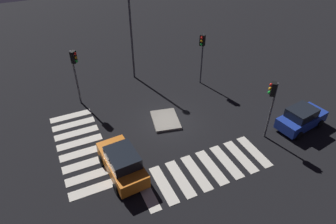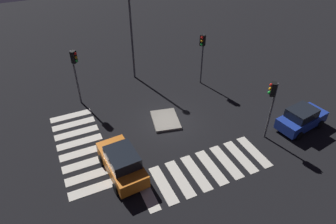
% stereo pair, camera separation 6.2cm
% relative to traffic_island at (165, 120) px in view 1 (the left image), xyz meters
% --- Properties ---
extents(ground_plane, '(80.00, 80.00, 0.00)m').
position_rel_traffic_island_xyz_m(ground_plane, '(0.25, 0.11, -0.09)').
color(ground_plane, black).
extents(traffic_island, '(3.00, 2.49, 0.18)m').
position_rel_traffic_island_xyz_m(traffic_island, '(0.00, 0.00, 0.00)').
color(traffic_island, gray).
rests_on(traffic_island, ground).
extents(car_orange, '(4.50, 2.31, 1.91)m').
position_rel_traffic_island_xyz_m(car_orange, '(3.79, -4.70, 0.85)').
color(car_orange, orange).
rests_on(car_orange, ground).
extents(car_blue, '(2.37, 4.23, 1.77)m').
position_rel_traffic_island_xyz_m(car_blue, '(5.03, 8.93, 0.78)').
color(car_blue, '#1E389E').
rests_on(car_blue, ground).
extents(traffic_light_west, '(0.54, 0.53, 4.77)m').
position_rel_traffic_island_xyz_m(traffic_light_west, '(-3.89, 5.33, 3.52)').
color(traffic_light_west, '#47474C').
rests_on(traffic_light_west, ground).
extents(traffic_light_north, '(0.54, 0.53, 4.56)m').
position_rel_traffic_island_xyz_m(traffic_light_north, '(4.70, 5.72, 3.36)').
color(traffic_light_north, '#47474C').
rests_on(traffic_light_north, ground).
extents(traffic_light_south, '(0.54, 0.54, 4.79)m').
position_rel_traffic_island_xyz_m(traffic_light_south, '(-5.26, -5.39, 3.53)').
color(traffic_light_south, '#47474C').
rests_on(traffic_light_south, ground).
extents(street_lamp, '(0.56, 0.56, 8.01)m').
position_rel_traffic_island_xyz_m(street_lamp, '(-7.59, 0.16, 5.34)').
color(street_lamp, '#47474C').
rests_on(street_lamp, ground).
extents(crosswalk_near, '(8.75, 3.20, 0.02)m').
position_rel_traffic_island_xyz_m(crosswalk_near, '(0.25, -6.65, -0.08)').
color(crosswalk_near, silver).
rests_on(crosswalk_near, ground).
extents(crosswalk_side, '(3.20, 8.75, 0.02)m').
position_rel_traffic_island_xyz_m(crosswalk_side, '(5.76, 0.11, -0.08)').
color(crosswalk_side, silver).
rests_on(crosswalk_side, ground).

